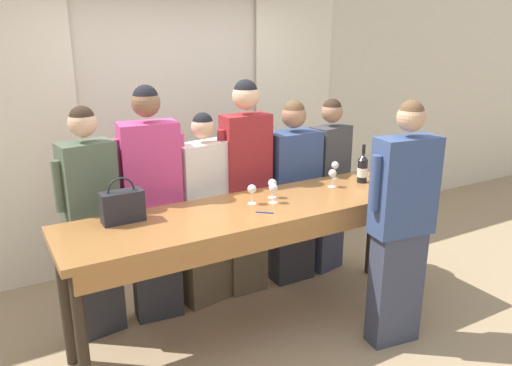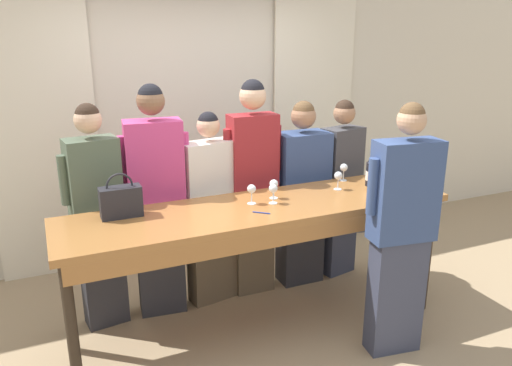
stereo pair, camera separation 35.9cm
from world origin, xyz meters
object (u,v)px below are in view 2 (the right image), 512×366
object	(u,v)px
wine_glass_back_left	(274,185)
guest_navy_coat	(301,194)
tasting_bar	(261,220)
handbag	(121,201)
guest_cream_sweater	(211,209)
wine_glass_front_left	(344,168)
wine_glass_center_left	(252,190)
host_pouring	(401,231)
wine_glass_center_right	(273,189)
wine_glass_center_mid	(381,179)
wine_bottle	(371,172)
wine_glass_front_right	(374,168)
guest_beige_cap	(341,186)
potted_plant	(359,204)
guest_pink_top	(157,201)
wine_glass_front_mid	(338,177)
guest_olive_jacket	(97,215)
guest_striped_shirt	(253,184)

from	to	relation	value
wine_glass_back_left	guest_navy_coat	xyz separation A→B (m)	(0.50, 0.46, -0.28)
tasting_bar	handbag	bearing A→B (deg)	167.71
guest_cream_sweater	guest_navy_coat	bearing A→B (deg)	-0.00
wine_glass_front_left	wine_glass_center_left	size ratio (longest dim) A/B	1.00
handbag	host_pouring	size ratio (longest dim) A/B	0.17
wine_glass_back_left	handbag	bearing A→B (deg)	176.27
wine_glass_center_right	wine_glass_front_left	bearing A→B (deg)	19.46
wine_glass_front_left	wine_glass_center_mid	distance (m)	0.39
guest_cream_sweater	wine_glass_back_left	bearing A→B (deg)	-53.45
tasting_bar	wine_glass_center_left	bearing A→B (deg)	114.04
wine_bottle	wine_glass_front_right	world-z (taller)	wine_bottle
guest_navy_coat	wine_glass_center_mid	bearing A→B (deg)	-64.02
tasting_bar	wine_glass_front_left	bearing A→B (deg)	19.14
guest_cream_sweater	guest_beige_cap	distance (m)	1.25
potted_plant	tasting_bar	bearing A→B (deg)	-143.28
tasting_bar	wine_glass_center_left	size ratio (longest dim) A/B	19.54
wine_bottle	wine_glass_center_left	bearing A→B (deg)	-179.13
wine_glass_center_mid	guest_pink_top	world-z (taller)	guest_pink_top
wine_bottle	wine_glass_center_right	distance (m)	0.91
handbag	guest_navy_coat	xyz separation A→B (m)	(1.60, 0.39, -0.29)
guest_navy_coat	guest_beige_cap	world-z (taller)	guest_navy_coat
guest_navy_coat	guest_cream_sweater	bearing A→B (deg)	180.00
handbag	potted_plant	distance (m)	3.16
guest_pink_top	wine_glass_front_mid	bearing A→B (deg)	-19.62
handbag	wine_glass_center_left	xyz separation A→B (m)	(0.90, -0.12, -0.00)
potted_plant	wine_glass_center_right	bearing A→B (deg)	-142.29
wine_glass_front_right	guest_olive_jacket	bearing A→B (deg)	170.42
wine_glass_front_left	guest_beige_cap	bearing A→B (deg)	59.24
handbag	guest_olive_jacket	distance (m)	0.47
wine_glass_back_left	guest_navy_coat	world-z (taller)	guest_navy_coat
tasting_bar	wine_glass_back_left	size ratio (longest dim) A/B	19.54
host_pouring	potted_plant	distance (m)	2.35
wine_glass_center_mid	guest_beige_cap	bearing A→B (deg)	82.90
guest_pink_top	wine_glass_center_left	bearing A→B (deg)	-41.43
wine_glass_center_left	wine_glass_center_right	world-z (taller)	same
handbag	guest_pink_top	xyz separation A→B (m)	(0.32, 0.39, -0.17)
wine_glass_front_mid	tasting_bar	bearing A→B (deg)	-170.35
tasting_bar	guest_striped_shirt	xyz separation A→B (m)	(0.19, 0.60, 0.08)
guest_olive_jacket	guest_beige_cap	bearing A→B (deg)	0.00
wine_glass_center_left	wine_glass_front_right	bearing A→B (deg)	6.71
wine_glass_center_left	guest_cream_sweater	size ratio (longest dim) A/B	0.09
wine_bottle	handbag	xyz separation A→B (m)	(-1.96, 0.10, -0.00)
tasting_bar	guest_pink_top	world-z (taller)	guest_pink_top
wine_glass_front_right	guest_cream_sweater	distance (m)	1.41
guest_navy_coat	wine_glass_front_mid	bearing A→B (deg)	-82.81
wine_glass_center_left	guest_navy_coat	world-z (taller)	guest_navy_coat
wine_glass_center_left	host_pouring	distance (m)	1.07
handbag	wine_glass_back_left	size ratio (longest dim) A/B	2.09
guest_cream_sweater	wine_glass_center_right	bearing A→B (deg)	-62.85
tasting_bar	guest_navy_coat	world-z (taller)	guest_navy_coat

